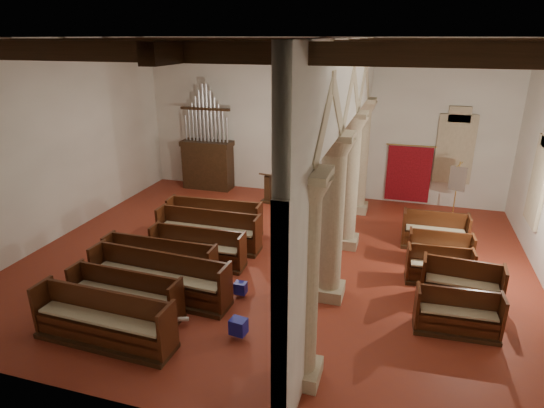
{
  "coord_description": "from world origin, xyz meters",
  "views": [
    {
      "loc": [
        3.25,
        -11.22,
        6.05
      ],
      "look_at": [
        -0.24,
        0.5,
        1.49
      ],
      "focal_mm": 30.0,
      "sensor_mm": 36.0,
      "label": 1
    }
  ],
  "objects_px": {
    "nave_pew_0": "(104,327)",
    "lectern": "(268,190)",
    "aisle_pew_0": "(457,319)",
    "processional_banner": "(454,206)",
    "pipe_organ": "(208,156)"
  },
  "relations": [
    {
      "from": "nave_pew_0",
      "to": "lectern",
      "type": "bearing_deg",
      "value": 87.13
    },
    {
      "from": "aisle_pew_0",
      "to": "processional_banner",
      "type": "bearing_deg",
      "value": 84.15
    },
    {
      "from": "lectern",
      "to": "aisle_pew_0",
      "type": "height_order",
      "value": "lectern"
    },
    {
      "from": "processional_banner",
      "to": "nave_pew_0",
      "type": "relative_size",
      "value": 0.73
    },
    {
      "from": "nave_pew_0",
      "to": "aisle_pew_0",
      "type": "height_order",
      "value": "nave_pew_0"
    },
    {
      "from": "pipe_organ",
      "to": "processional_banner",
      "type": "xyz_separation_m",
      "value": [
        9.5,
        -1.62,
        -0.59
      ]
    },
    {
      "from": "processional_banner",
      "to": "nave_pew_0",
      "type": "distance_m",
      "value": 11.25
    },
    {
      "from": "pipe_organ",
      "to": "aisle_pew_0",
      "type": "relative_size",
      "value": 2.45
    },
    {
      "from": "pipe_organ",
      "to": "lectern",
      "type": "bearing_deg",
      "value": -18.92
    },
    {
      "from": "pipe_organ",
      "to": "nave_pew_0",
      "type": "relative_size",
      "value": 1.41
    },
    {
      "from": "lectern",
      "to": "processional_banner",
      "type": "distance_m",
      "value": 6.63
    },
    {
      "from": "pipe_organ",
      "to": "lectern",
      "type": "relative_size",
      "value": 3.64
    },
    {
      "from": "lectern",
      "to": "nave_pew_0",
      "type": "height_order",
      "value": "lectern"
    },
    {
      "from": "nave_pew_0",
      "to": "aisle_pew_0",
      "type": "relative_size",
      "value": 1.73
    },
    {
      "from": "processional_banner",
      "to": "nave_pew_0",
      "type": "bearing_deg",
      "value": -111.08
    }
  ]
}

